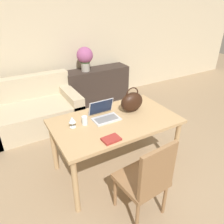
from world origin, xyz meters
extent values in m
plane|color=#997F60|center=(0.00, 0.00, 0.00)|extent=(14.00, 14.00, 0.00)
cube|color=beige|center=(0.00, 3.09, 1.35)|extent=(10.00, 0.06, 2.70)
cube|color=tan|center=(-0.07, 0.78, 0.73)|extent=(1.50, 0.88, 0.04)
cylinder|color=tan|center=(-0.76, 0.40, 0.36)|extent=(0.06, 0.06, 0.71)
cylinder|color=tan|center=(0.62, 0.40, 0.36)|extent=(0.06, 0.06, 0.71)
cylinder|color=tan|center=(-0.76, 1.16, 0.36)|extent=(0.06, 0.06, 0.71)
cylinder|color=tan|center=(0.62, 1.16, 0.36)|extent=(0.06, 0.06, 0.71)
cube|color=olive|center=(-0.17, 0.09, 0.43)|extent=(0.47, 0.47, 0.05)
cube|color=olive|center=(-0.16, -0.11, 0.70)|extent=(0.42, 0.07, 0.50)
cylinder|color=olive|center=(-0.37, 0.26, 0.20)|extent=(0.04, 0.04, 0.40)
cylinder|color=olive|center=(0.00, 0.29, 0.20)|extent=(0.04, 0.04, 0.40)
cylinder|color=olive|center=(-0.34, -0.10, 0.20)|extent=(0.04, 0.04, 0.40)
cylinder|color=olive|center=(0.03, -0.08, 0.20)|extent=(0.04, 0.04, 0.40)
cube|color=#C1B293|center=(-0.76, 2.40, 0.21)|extent=(1.56, 0.96, 0.42)
cube|color=#C1B293|center=(-0.76, 2.78, 0.62)|extent=(1.56, 0.20, 0.40)
cube|color=#C1B293|center=(-0.08, 2.40, 0.28)|extent=(0.20, 0.96, 0.56)
cube|color=#332823|center=(0.68, 2.81, 0.37)|extent=(1.36, 0.40, 0.74)
cube|color=silver|center=(-0.16, 0.84, 0.76)|extent=(0.32, 0.20, 0.02)
cube|color=gray|center=(-0.16, 0.83, 0.77)|extent=(0.27, 0.13, 0.00)
cube|color=silver|center=(-0.16, 0.98, 0.86)|extent=(0.32, 0.07, 0.20)
cube|color=#19233D|center=(-0.16, 0.97, 0.87)|extent=(0.30, 0.06, 0.18)
cylinder|color=silver|center=(-0.43, 0.87, 0.81)|extent=(0.07, 0.07, 0.10)
cylinder|color=silver|center=(-0.57, 0.88, 0.76)|extent=(0.07, 0.07, 0.01)
cylinder|color=silver|center=(-0.57, 0.88, 0.79)|extent=(0.01, 0.01, 0.06)
cone|color=silver|center=(-0.57, 0.88, 0.85)|extent=(0.08, 0.08, 0.07)
ellipsoid|color=black|center=(0.23, 0.87, 0.88)|extent=(0.31, 0.18, 0.26)
torus|color=black|center=(0.23, 0.87, 0.99)|extent=(0.18, 0.01, 0.18)
cylinder|color=#9E998E|center=(0.42, 2.77, 0.83)|extent=(0.17, 0.17, 0.20)
sphere|color=#3D6B38|center=(0.42, 2.77, 0.99)|extent=(0.24, 0.24, 0.24)
sphere|color=#994C7F|center=(0.42, 2.77, 1.05)|extent=(0.32, 0.32, 0.32)
cube|color=maroon|center=(-0.32, 0.44, 0.77)|extent=(0.19, 0.14, 0.02)
camera|label=1|loc=(-1.23, -1.17, 2.08)|focal=35.00mm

